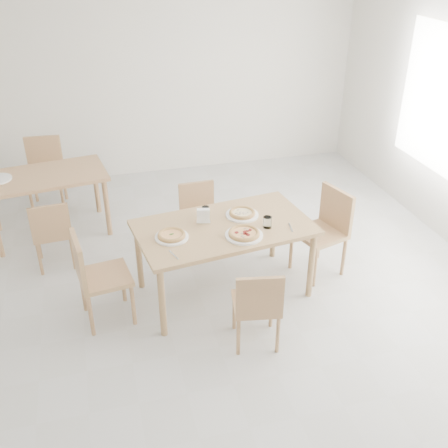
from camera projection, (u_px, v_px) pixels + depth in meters
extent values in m
plane|color=#B9B8B4|center=(208.00, 316.00, 4.91)|extent=(7.00, 7.00, 0.00)
plane|color=silver|center=(147.00, 77.00, 7.17)|extent=(6.00, 0.00, 6.00)
cube|color=tan|center=(224.00, 228.00, 4.89)|extent=(1.73, 1.13, 0.04)
cylinder|color=tan|center=(162.00, 302.00, 4.51)|extent=(0.06, 0.06, 0.71)
cylinder|color=tan|center=(311.00, 265.00, 5.01)|extent=(0.06, 0.06, 0.71)
cylinder|color=tan|center=(139.00, 257.00, 5.14)|extent=(0.06, 0.06, 0.71)
cylinder|color=tan|center=(274.00, 228.00, 5.64)|extent=(0.06, 0.06, 0.71)
cube|color=tan|center=(256.00, 304.00, 4.43)|extent=(0.45, 0.45, 0.04)
cube|color=tan|center=(260.00, 297.00, 4.18)|extent=(0.39, 0.10, 0.37)
cylinder|color=tan|center=(271.00, 309.00, 4.69)|extent=(0.03, 0.03, 0.38)
cylinder|color=tan|center=(234.00, 311.00, 4.67)|extent=(0.03, 0.03, 0.38)
cylinder|color=tan|center=(278.00, 334.00, 4.40)|extent=(0.03, 0.03, 0.38)
cylinder|color=tan|center=(238.00, 337.00, 4.38)|extent=(0.03, 0.03, 0.38)
cube|color=tan|center=(201.00, 221.00, 5.68)|extent=(0.40, 0.40, 0.04)
cube|color=tan|center=(196.00, 198.00, 5.72)|extent=(0.39, 0.05, 0.37)
cylinder|color=tan|center=(190.00, 248.00, 5.60)|extent=(0.03, 0.03, 0.38)
cylinder|color=tan|center=(220.00, 243.00, 5.68)|extent=(0.03, 0.03, 0.38)
cylinder|color=tan|center=(183.00, 233.00, 5.88)|extent=(0.03, 0.03, 0.38)
cylinder|color=tan|center=(212.00, 229.00, 5.96)|extent=(0.03, 0.03, 0.38)
cube|color=tan|center=(105.00, 277.00, 4.68)|extent=(0.50, 0.50, 0.04)
cube|color=tan|center=(79.00, 260.00, 4.50)|extent=(0.10, 0.44, 0.42)
cylinder|color=tan|center=(133.00, 305.00, 4.71)|extent=(0.04, 0.04, 0.43)
cylinder|color=tan|center=(123.00, 282.00, 5.01)|extent=(0.04, 0.04, 0.43)
cylinder|color=tan|center=(91.00, 316.00, 4.58)|extent=(0.04, 0.04, 0.43)
cylinder|color=tan|center=(83.00, 292.00, 4.88)|extent=(0.04, 0.04, 0.43)
cube|color=tan|center=(319.00, 234.00, 5.33)|extent=(0.56, 0.56, 0.04)
cube|color=tan|center=(337.00, 208.00, 5.31)|extent=(0.17, 0.44, 0.43)
cylinder|color=tan|center=(291.00, 250.00, 5.50)|extent=(0.04, 0.04, 0.44)
cylinder|color=tan|center=(315.00, 268.00, 5.22)|extent=(0.04, 0.04, 0.44)
cylinder|color=tan|center=(319.00, 240.00, 5.68)|extent=(0.04, 0.04, 0.44)
cylinder|color=tan|center=(344.00, 257.00, 5.39)|extent=(0.04, 0.04, 0.44)
cylinder|color=white|center=(172.00, 237.00, 4.69)|extent=(0.30, 0.30, 0.02)
cylinder|color=white|center=(242.00, 215.00, 5.05)|extent=(0.32, 0.32, 0.02)
cylinder|color=white|center=(244.00, 235.00, 4.71)|extent=(0.34, 0.34, 0.02)
cylinder|color=tan|center=(172.00, 236.00, 4.68)|extent=(0.31, 0.31, 0.01)
torus|color=tan|center=(172.00, 235.00, 4.67)|extent=(0.31, 0.31, 0.03)
cylinder|color=#CB5E23|center=(172.00, 235.00, 4.67)|extent=(0.23, 0.23, 0.01)
ellipsoid|color=#255814|center=(172.00, 234.00, 4.67)|extent=(0.05, 0.03, 0.01)
cylinder|color=tan|center=(242.00, 213.00, 5.04)|extent=(0.26, 0.26, 0.01)
torus|color=tan|center=(242.00, 213.00, 5.04)|extent=(0.26, 0.26, 0.03)
cylinder|color=beige|center=(242.00, 213.00, 5.04)|extent=(0.20, 0.20, 0.01)
cylinder|color=tan|center=(244.00, 234.00, 4.71)|extent=(0.34, 0.34, 0.01)
torus|color=tan|center=(244.00, 233.00, 4.70)|extent=(0.34, 0.34, 0.03)
cylinder|color=#CB5E23|center=(244.00, 233.00, 4.70)|extent=(0.27, 0.27, 0.01)
cylinder|color=white|center=(267.00, 222.00, 4.83)|extent=(0.08, 0.08, 0.11)
cylinder|color=white|center=(206.00, 211.00, 5.04)|extent=(0.07, 0.07, 0.09)
cube|color=silver|center=(204.00, 222.00, 4.93)|extent=(0.14, 0.09, 0.01)
cube|color=white|center=(203.00, 215.00, 4.89)|extent=(0.13, 0.07, 0.13)
cube|color=silver|center=(291.00, 228.00, 4.85)|extent=(0.04, 0.17, 0.01)
cube|color=silver|center=(174.00, 255.00, 4.44)|extent=(0.06, 0.16, 0.01)
cube|color=tan|center=(44.00, 176.00, 5.91)|extent=(1.44, 0.96, 0.04)
cylinder|color=tan|center=(107.00, 208.00, 6.05)|extent=(0.06, 0.06, 0.71)
cylinder|color=tan|center=(96.00, 186.00, 6.55)|extent=(0.06, 0.06, 0.71)
cube|color=tan|center=(52.00, 232.00, 5.49)|extent=(0.42, 0.42, 0.04)
cube|color=tan|center=(50.00, 222.00, 5.24)|extent=(0.39, 0.06, 0.37)
cylinder|color=tan|center=(70.00, 238.00, 5.78)|extent=(0.03, 0.03, 0.38)
cylinder|color=tan|center=(39.00, 243.00, 5.68)|extent=(0.03, 0.03, 0.38)
cylinder|color=tan|center=(73.00, 254.00, 5.50)|extent=(0.03, 0.03, 0.38)
cylinder|color=tan|center=(40.00, 259.00, 5.41)|extent=(0.03, 0.03, 0.38)
cube|color=tan|center=(45.00, 175.00, 6.63)|extent=(0.47, 0.47, 0.04)
cube|color=tan|center=(44.00, 152.00, 6.69)|extent=(0.44, 0.08, 0.42)
cylinder|color=tan|center=(31.00, 199.00, 6.55)|extent=(0.04, 0.04, 0.43)
cylinder|color=tan|center=(62.00, 197.00, 6.61)|extent=(0.04, 0.04, 0.43)
cylinder|color=tan|center=(35.00, 186.00, 6.88)|extent=(0.04, 0.04, 0.43)
cylinder|color=tan|center=(64.00, 184.00, 6.94)|extent=(0.04, 0.04, 0.43)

